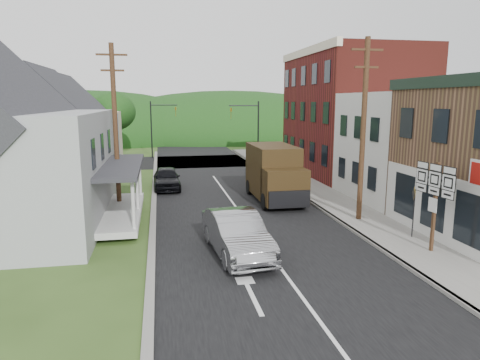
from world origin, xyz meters
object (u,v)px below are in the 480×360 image
silver_sedan (237,234)px  dark_sedan (167,178)px  route_sign_cluster (435,194)px  delivery_van (275,173)px  warning_sign (414,205)px

silver_sedan → dark_sedan: 13.81m
silver_sedan → route_sign_cluster: (7.57, -1.37, 1.60)m
route_sign_cluster → silver_sedan: bearing=163.6°
delivery_van → warning_sign: 9.28m
delivery_van → warning_sign: delivery_van is taller
dark_sedan → delivery_van: delivery_van is taller
dark_sedan → warning_sign: bearing=-53.1°
silver_sedan → delivery_van: size_ratio=0.86×
silver_sedan → route_sign_cluster: bearing=-15.9°
silver_sedan → delivery_van: 9.67m
warning_sign → dark_sedan: bearing=150.1°
silver_sedan → warning_sign: size_ratio=2.29×
delivery_van → warning_sign: bearing=-64.9°
route_sign_cluster → warning_sign: (0.29, 1.75, -0.85)m
silver_sedan → delivery_van: bearing=60.3°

